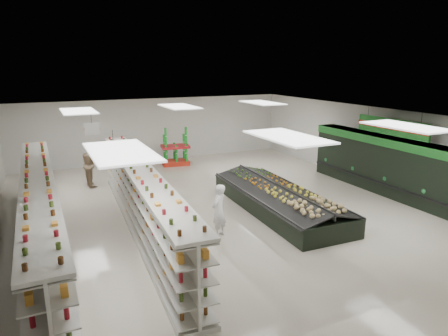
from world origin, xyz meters
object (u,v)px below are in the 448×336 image
gondola_left (42,216)px  soda_endcap (175,148)px  shopper_main (219,211)px  produce_island (278,198)px  gondola_center (141,201)px  shopper_background (92,164)px

gondola_left → soda_endcap: (6.23, 7.34, -0.04)m
soda_endcap → shopper_main: (-1.61, -8.75, -0.06)m
soda_endcap → produce_island: bearing=-81.5°
soda_endcap → gondola_left: bearing=-130.3°
soda_endcap → shopper_main: soda_endcap is taller
gondola_center → produce_island: (4.62, -0.43, -0.45)m
produce_island → shopper_background: size_ratio=3.38×
produce_island → shopper_main: (-2.75, -1.13, 0.37)m
shopper_main → gondola_center: bearing=-76.1°
gondola_center → soda_endcap: 7.98m
gondola_left → gondola_center: gondola_left is taller
produce_island → shopper_background: 7.82m
gondola_left → gondola_center: size_ratio=1.02×
soda_endcap → shopper_background: 4.67m
produce_island → gondola_left: bearing=177.9°
produce_island → shopper_main: shopper_main is taller
shopper_background → produce_island: bearing=-141.7°
gondola_center → produce_island: bearing=-2.3°
soda_endcap → shopper_background: size_ratio=0.95×
gondola_center → produce_island: gondola_center is taller
produce_island → soda_endcap: size_ratio=3.54×
soda_endcap → shopper_main: size_ratio=1.11×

